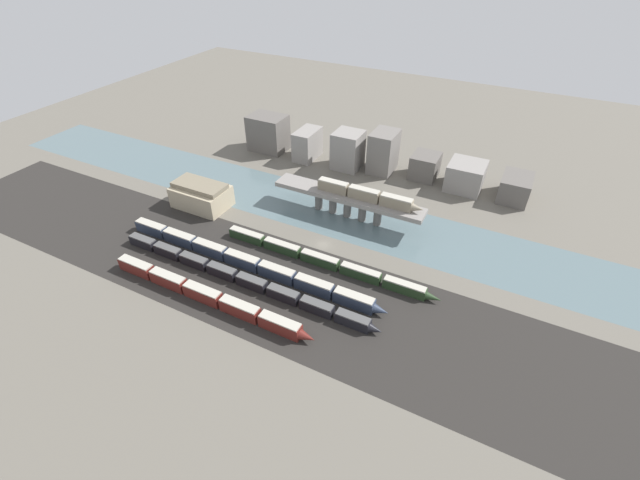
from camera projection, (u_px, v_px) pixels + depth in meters
The scene contains 17 objects.
ground_plane at pixel (323, 245), 142.10m from camera, with size 400.00×400.00×0.00m, color #666056.
railbed_yard at pixel (286, 289), 125.09m from camera, with size 280.00×42.00×0.01m, color #282623.
river_water at pixel (347, 216), 155.74m from camera, with size 320.00×28.94×0.01m, color slate.
bridge at pixel (348, 200), 151.58m from camera, with size 55.44×8.19×8.95m.
train_on_bridge at pixel (367, 195), 146.51m from camera, with size 38.26×3.09×4.03m.
train_yard_near at pixel (207, 295), 120.23m from camera, with size 67.22×3.13×4.15m.
train_yard_mid at pixel (240, 278), 126.46m from camera, with size 88.32×2.91×3.40m.
train_yard_far at pixel (246, 262), 131.95m from camera, with size 91.39×3.14×4.09m.
train_yard_outer at pixel (324, 261), 132.72m from camera, with size 72.15×2.66×3.41m.
warehouse_building at pixel (201, 195), 158.69m from camera, with size 20.18×13.24×9.52m.
city_block_far_left at pixel (268, 133), 195.44m from camera, with size 16.55×12.22×16.03m, color #605B56.
city_block_left at pixel (307, 144), 189.34m from camera, with size 8.26×14.47×12.95m, color gray.
city_block_center at pixel (348, 150), 181.26m from camera, with size 11.56×11.67×15.88m, color gray.
city_block_right at pixel (383, 152), 178.40m from camera, with size 9.93×13.35×17.28m, color slate.
city_block_far_right at pixel (425, 166), 176.08m from camera, with size 10.64×12.01×9.99m, color #605B56.
city_block_tall at pixel (466, 176), 168.51m from camera, with size 13.73×14.14×10.81m, color gray.
city_block_low at pixel (515, 188), 162.81m from camera, with size 10.80×15.13×9.27m, color #605B56.
Camera 1 is at (50.18, -100.36, 87.22)m, focal length 24.00 mm.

